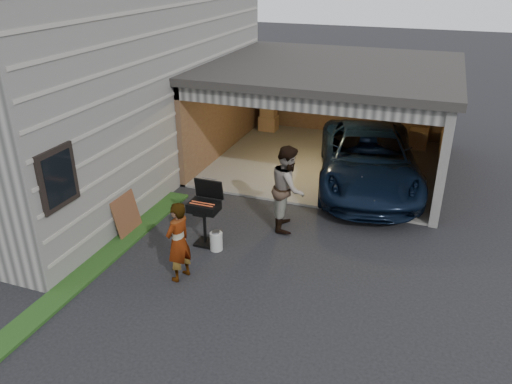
% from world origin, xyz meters
% --- Properties ---
extents(ground, '(80.00, 80.00, 0.00)m').
position_xyz_m(ground, '(0.00, 0.00, 0.00)').
color(ground, black).
rests_on(ground, ground).
extents(house, '(7.00, 11.00, 5.50)m').
position_xyz_m(house, '(-6.00, 4.00, 2.75)').
color(house, '#474744').
rests_on(house, ground).
extents(groundcover_strip, '(0.50, 8.00, 0.06)m').
position_xyz_m(groundcover_strip, '(-2.25, -1.00, 0.03)').
color(groundcover_strip, '#193814').
rests_on(groundcover_strip, ground).
extents(garage, '(6.80, 6.30, 2.90)m').
position_xyz_m(garage, '(0.76, 6.79, 1.87)').
color(garage, '#605E59').
rests_on(garage, ground).
extents(minivan, '(3.47, 5.66, 1.47)m').
position_xyz_m(minivan, '(2.12, 5.20, 0.73)').
color(minivan, black).
rests_on(minivan, ground).
extents(woman, '(0.51, 0.65, 1.58)m').
position_xyz_m(woman, '(-0.50, -0.22, 0.79)').
color(woman, '#9BB6C4').
rests_on(woman, ground).
extents(man, '(0.93, 1.08, 1.92)m').
position_xyz_m(man, '(0.80, 2.40, 0.96)').
color(man, '#48201C').
rests_on(man, ground).
extents(bbq_grill, '(0.62, 0.54, 1.38)m').
position_xyz_m(bbq_grill, '(-0.60, 1.11, 0.82)').
color(bbq_grill, black).
rests_on(bbq_grill, ground).
extents(propane_tank, '(0.31, 0.31, 0.39)m').
position_xyz_m(propane_tank, '(-0.28, 0.94, 0.20)').
color(propane_tank, silver).
rests_on(propane_tank, ground).
extents(plywood_panel, '(0.22, 0.80, 0.88)m').
position_xyz_m(plywood_panel, '(-2.40, 0.92, 0.44)').
color(plywood_panel, brown).
rests_on(plywood_panel, ground).
extents(hand_truck, '(0.45, 0.41, 1.00)m').
position_xyz_m(hand_truck, '(2.38, 3.46, 0.19)').
color(hand_truck, gray).
rests_on(hand_truck, ground).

